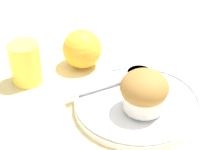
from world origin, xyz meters
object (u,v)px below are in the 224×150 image
at_px(juice_glass, 25,63).
at_px(orange_fruit, 82,49).
at_px(muffin, 144,91).
at_px(butter_knife, 113,82).

bearing_deg(juice_glass, orange_fruit, -18.80).
height_order(muffin, orange_fruit, muffin).
bearing_deg(muffin, orange_fruit, 77.80).
relative_size(muffin, orange_fruit, 1.02).
distance_m(muffin, juice_glass, 0.25).
xyz_separation_m(muffin, orange_fruit, (0.04, 0.20, -0.01)).
xyz_separation_m(muffin, butter_knife, (0.02, 0.09, -0.03)).
distance_m(butter_knife, juice_glass, 0.18).
bearing_deg(orange_fruit, muffin, -102.20).
bearing_deg(muffin, juice_glass, 106.92).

